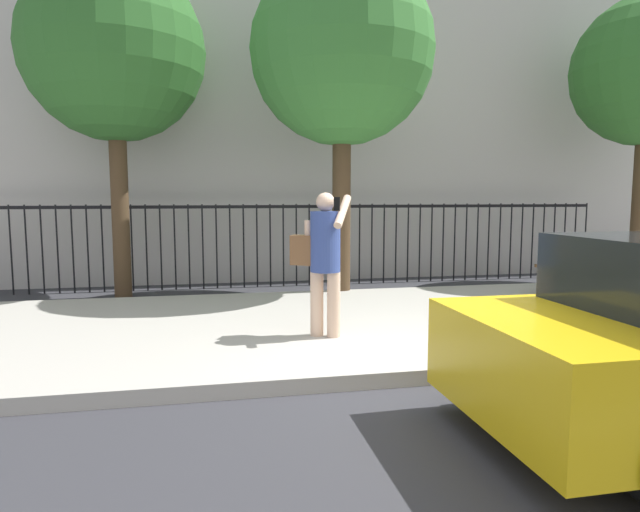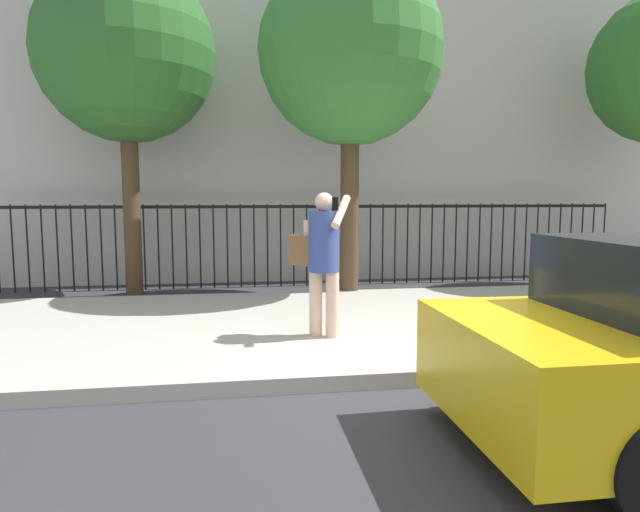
% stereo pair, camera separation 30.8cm
% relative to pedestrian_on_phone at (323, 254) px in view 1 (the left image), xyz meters
% --- Properties ---
extents(ground_plane, '(60.00, 60.00, 0.00)m').
position_rel_pedestrian_on_phone_xyz_m(ground_plane, '(0.79, -1.42, -1.10)').
color(ground_plane, '#333338').
extents(sidewalk, '(28.00, 4.40, 0.15)m').
position_rel_pedestrian_on_phone_xyz_m(sidewalk, '(0.79, 0.78, -1.02)').
color(sidewalk, '#B2ADA3').
rests_on(sidewalk, ground).
extents(iron_fence, '(12.03, 0.04, 1.60)m').
position_rel_pedestrian_on_phone_xyz_m(iron_fence, '(0.79, 4.48, -0.08)').
color(iron_fence, black).
rests_on(iron_fence, ground).
extents(pedestrian_on_phone, '(0.72, 0.59, 1.64)m').
position_rel_pedestrian_on_phone_xyz_m(pedestrian_on_phone, '(0.00, 0.00, 0.00)').
color(pedestrian_on_phone, beige).
rests_on(pedestrian_on_phone, sidewalk).
extents(street_bench, '(1.60, 0.45, 0.95)m').
position_rel_pedestrian_on_phone_xyz_m(street_bench, '(4.84, 1.81, -0.45)').
color(street_bench, brown).
rests_on(street_bench, sidewalk).
extents(street_tree_near, '(2.98, 2.98, 5.64)m').
position_rel_pedestrian_on_phone_xyz_m(street_tree_near, '(-2.73, 3.80, 3.02)').
color(street_tree_near, '#4C3823').
rests_on(street_tree_near, ground).
extents(street_tree_mid, '(3.03, 3.03, 5.62)m').
position_rel_pedestrian_on_phone_xyz_m(street_tree_mid, '(0.94, 2.99, 2.97)').
color(street_tree_mid, '#4C3823').
rests_on(street_tree_mid, ground).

